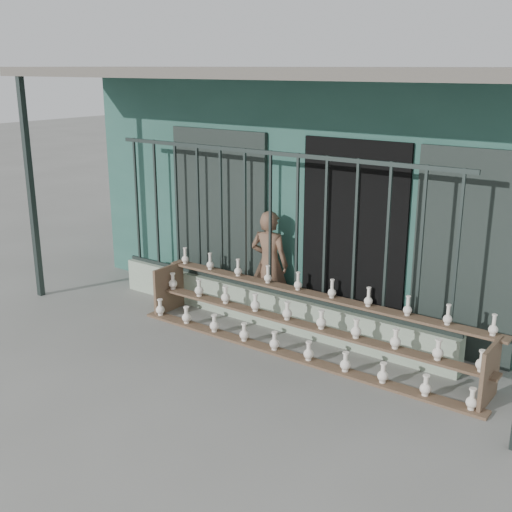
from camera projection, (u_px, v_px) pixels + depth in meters
The scene contains 6 objects.
ground at pixel (205, 360), 7.31m from camera, with size 60.00×60.00×0.00m, color slate.
workshop_building at pixel (376, 171), 10.13m from camera, with size 7.40×6.60×3.21m.
parapet_wall at pixel (270, 308), 8.26m from camera, with size 5.00×0.20×0.45m, color #9FB399.
security_fence at pixel (270, 223), 7.94m from camera, with size 5.00×0.04×1.80m.
shelf_rack at pixel (303, 322), 7.47m from camera, with size 4.50×0.68×0.85m.
elderly_woman at pixel (269, 264), 8.43m from camera, with size 0.53×0.35×1.44m, color brown.
Camera 1 is at (4.40, -5.05, 3.23)m, focal length 45.00 mm.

